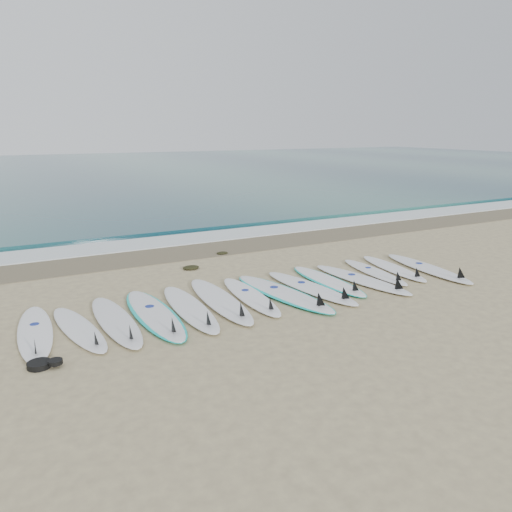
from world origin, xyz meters
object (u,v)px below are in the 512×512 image
surfboard_0 (35,333)px  surfboard_7 (284,293)px  leash_coil (43,364)px  surfboard_13 (429,268)px

surfboard_0 → surfboard_7: 4.50m
surfboard_0 → leash_coil: 1.20m
surfboard_7 → leash_coil: surfboard_7 is taller
surfboard_0 → leash_coil: size_ratio=5.60×
leash_coil → surfboard_13: bearing=6.6°
surfboard_0 → surfboard_13: (8.38, -0.24, 0.01)m
surfboard_13 → leash_coil: bearing=-167.9°
surfboard_7 → surfboard_13: size_ratio=1.05×
surfboard_0 → surfboard_7: size_ratio=0.87×
surfboard_0 → surfboard_7: (4.50, -0.18, -0.00)m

